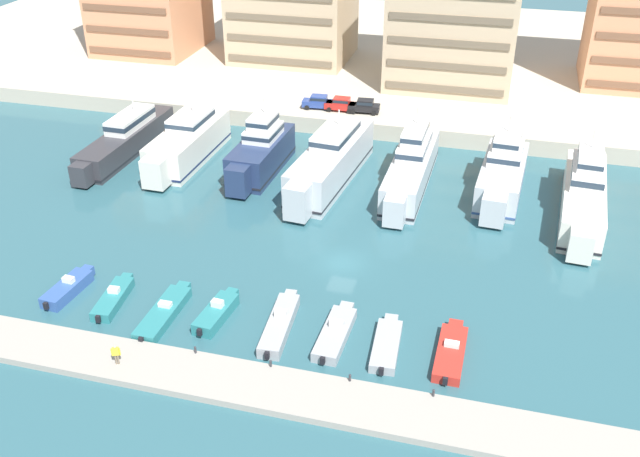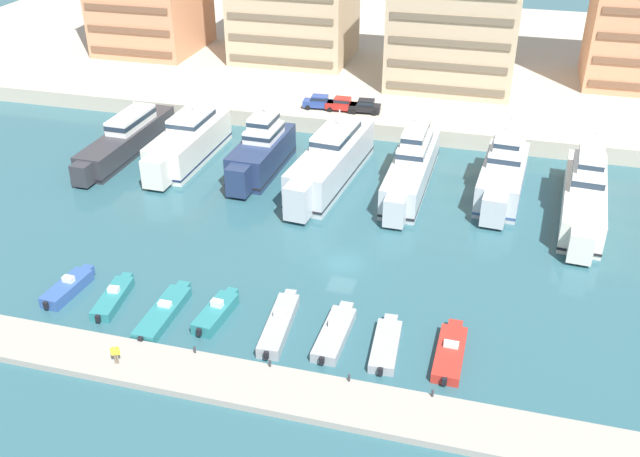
# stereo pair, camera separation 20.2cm
# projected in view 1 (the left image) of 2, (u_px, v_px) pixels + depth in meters

# --- Properties ---
(ground_plane) EXTENTS (400.00, 400.00, 0.00)m
(ground_plane) POSITION_uv_depth(u_px,v_px,m) (342.00, 263.00, 66.37)
(ground_plane) COLOR #2D5B66
(quay_promenade) EXTENTS (180.00, 70.00, 2.14)m
(quay_promenade) POSITION_uv_depth(u_px,v_px,m) (431.00, 57.00, 119.71)
(quay_promenade) COLOR #BCB29E
(quay_promenade) RESTS_ON ground
(pier_dock) EXTENTS (120.00, 4.58, 0.56)m
(pier_dock) POSITION_uv_depth(u_px,v_px,m) (283.00, 392.00, 51.11)
(pier_dock) COLOR #9E998E
(pier_dock) RESTS_ON ground
(yacht_charcoal_far_left) EXTENTS (4.11, 20.92, 6.33)m
(yacht_charcoal_far_left) POSITION_uv_depth(u_px,v_px,m) (126.00, 139.00, 87.33)
(yacht_charcoal_far_left) COLOR #333338
(yacht_charcoal_far_left) RESTS_ON ground
(yacht_ivory_left) EXTENTS (5.05, 17.93, 7.14)m
(yacht_ivory_left) POSITION_uv_depth(u_px,v_px,m) (187.00, 143.00, 85.20)
(yacht_ivory_left) COLOR silver
(yacht_ivory_left) RESTS_ON ground
(yacht_navy_mid_left) EXTENTS (4.64, 15.23, 8.31)m
(yacht_navy_mid_left) POSITION_uv_depth(u_px,v_px,m) (260.00, 152.00, 82.37)
(yacht_navy_mid_left) COLOR navy
(yacht_navy_mid_left) RESTS_ON ground
(yacht_silver_center_left) EXTENTS (6.21, 21.44, 7.63)m
(yacht_silver_center_left) POSITION_uv_depth(u_px,v_px,m) (330.00, 162.00, 80.01)
(yacht_silver_center_left) COLOR silver
(yacht_silver_center_left) RESTS_ON ground
(yacht_silver_center) EXTENTS (4.14, 20.63, 8.32)m
(yacht_silver_center) POSITION_uv_depth(u_px,v_px,m) (411.00, 166.00, 79.17)
(yacht_silver_center) COLOR silver
(yacht_silver_center) RESTS_ON ground
(yacht_silver_center_right) EXTENTS (5.29, 16.75, 8.33)m
(yacht_silver_center_right) POSITION_uv_depth(u_px,v_px,m) (502.00, 174.00, 77.43)
(yacht_silver_center_right) COLOR silver
(yacht_silver_center_right) RESTS_ON ground
(yacht_ivory_mid_right) EXTENTS (5.30, 20.72, 8.36)m
(yacht_ivory_mid_right) POSITION_uv_depth(u_px,v_px,m) (584.00, 194.00, 73.36)
(yacht_ivory_mid_right) COLOR silver
(yacht_ivory_mid_right) RESTS_ON ground
(motorboat_blue_far_left) EXTENTS (2.17, 6.34, 1.51)m
(motorboat_blue_far_left) POSITION_uv_depth(u_px,v_px,m) (68.00, 288.00, 61.93)
(motorboat_blue_far_left) COLOR #33569E
(motorboat_blue_far_left) RESTS_ON ground
(motorboat_teal_left) EXTENTS (2.31, 6.71, 1.32)m
(motorboat_teal_left) POSITION_uv_depth(u_px,v_px,m) (114.00, 298.00, 60.80)
(motorboat_teal_left) COLOR teal
(motorboat_teal_left) RESTS_ON ground
(motorboat_teal_mid_left) EXTENTS (2.00, 8.34, 1.23)m
(motorboat_teal_mid_left) POSITION_uv_depth(u_px,v_px,m) (164.00, 312.00, 59.00)
(motorboat_teal_mid_left) COLOR teal
(motorboat_teal_mid_left) RESTS_ON ground
(motorboat_teal_center_left) EXTENTS (2.24, 6.29, 1.61)m
(motorboat_teal_center_left) POSITION_uv_depth(u_px,v_px,m) (217.00, 312.00, 58.82)
(motorboat_teal_center_left) COLOR teal
(motorboat_teal_center_left) RESTS_ON ground
(motorboat_grey_center) EXTENTS (2.31, 8.64, 1.58)m
(motorboat_grey_center) POSITION_uv_depth(u_px,v_px,m) (280.00, 324.00, 57.57)
(motorboat_grey_center) COLOR #9EA3A8
(motorboat_grey_center) RESTS_ON ground
(motorboat_grey_center_right) EXTENTS (2.19, 7.70, 1.45)m
(motorboat_grey_center_right) POSITION_uv_depth(u_px,v_px,m) (335.00, 333.00, 56.66)
(motorboat_grey_center_right) COLOR #9EA3A8
(motorboat_grey_center_right) RESTS_ON ground
(motorboat_grey_mid_right) EXTENTS (2.31, 7.10, 0.83)m
(motorboat_grey_mid_right) POSITION_uv_depth(u_px,v_px,m) (387.00, 345.00, 55.51)
(motorboat_grey_mid_right) COLOR #9EA3A8
(motorboat_grey_mid_right) RESTS_ON ground
(motorboat_red_right) EXTENTS (2.14, 7.50, 1.18)m
(motorboat_red_right) POSITION_uv_depth(u_px,v_px,m) (451.00, 352.00, 54.68)
(motorboat_red_right) COLOR red
(motorboat_red_right) RESTS_ON ground
(car_blue_far_left) EXTENTS (4.23, 2.19, 1.80)m
(car_blue_far_left) POSITION_uv_depth(u_px,v_px,m) (318.00, 101.00, 94.99)
(car_blue_far_left) COLOR #28428E
(car_blue_far_left) RESTS_ON quay_promenade
(car_red_left) EXTENTS (4.12, 1.95, 1.80)m
(car_red_left) POSITION_uv_depth(u_px,v_px,m) (341.00, 104.00, 94.26)
(car_red_left) COLOR red
(car_red_left) RESTS_ON quay_promenade
(car_black_mid_left) EXTENTS (4.21, 2.16, 1.80)m
(car_black_mid_left) POSITION_uv_depth(u_px,v_px,m) (365.00, 106.00, 93.62)
(car_black_mid_left) COLOR black
(car_black_mid_left) RESTS_ON quay_promenade
(apartment_block_mid_left) EXTENTS (17.87, 17.92, 24.51)m
(apartment_block_mid_left) POSITION_uv_depth(u_px,v_px,m) (457.00, 2.00, 100.15)
(apartment_block_mid_left) COLOR #C6AD89
(apartment_block_mid_left) RESTS_ON quay_promenade
(pedestrian_near_edge) EXTENTS (0.64, 0.41, 1.77)m
(pedestrian_near_edge) POSITION_uv_depth(u_px,v_px,m) (116.00, 353.00, 52.77)
(pedestrian_near_edge) COLOR #7A6B56
(pedestrian_near_edge) RESTS_ON pier_dock
(bollard_west) EXTENTS (0.20, 0.20, 0.61)m
(bollard_west) POSITION_uv_depth(u_px,v_px,m) (195.00, 349.00, 54.22)
(bollard_west) COLOR #2D2D33
(bollard_west) RESTS_ON pier_dock
(bollard_west_mid) EXTENTS (0.20, 0.20, 0.61)m
(bollard_west_mid) POSITION_uv_depth(u_px,v_px,m) (271.00, 363.00, 52.87)
(bollard_west_mid) COLOR #2D2D33
(bollard_west_mid) RESTS_ON pier_dock
(bollard_east_mid) EXTENTS (0.20, 0.20, 0.61)m
(bollard_east_mid) POSITION_uv_depth(u_px,v_px,m) (350.00, 377.00, 51.52)
(bollard_east_mid) COLOR #2D2D33
(bollard_east_mid) RESTS_ON pier_dock
(bollard_east) EXTENTS (0.20, 0.20, 0.61)m
(bollard_east) POSITION_uv_depth(u_px,v_px,m) (434.00, 392.00, 50.17)
(bollard_east) COLOR #2D2D33
(bollard_east) RESTS_ON pier_dock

